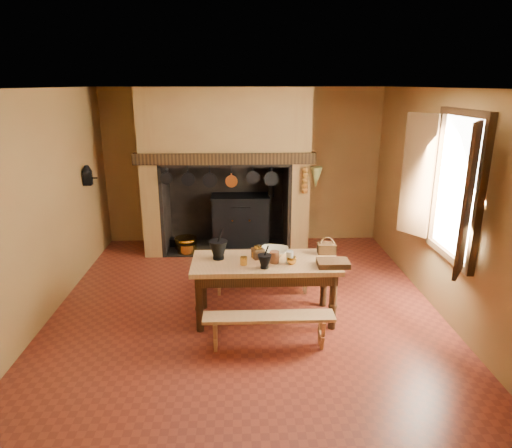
{
  "coord_description": "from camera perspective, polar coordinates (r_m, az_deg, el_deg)",
  "views": [
    {
      "loc": [
        -0.08,
        -5.5,
        2.85
      ],
      "look_at": [
        0.14,
        0.3,
        1.06
      ],
      "focal_mm": 32.0,
      "sensor_mm": 36.0,
      "label": 1
    }
  ],
  "objects": [
    {
      "name": "wall_front",
      "position": [
        3.11,
        -0.46,
        -10.64
      ],
      "size": [
        5.0,
        0.02,
        2.8
      ],
      "primitive_type": "cube",
      "color": "olive",
      "rests_on": "floor"
    },
    {
      "name": "wall_right",
      "position": [
        6.24,
        22.3,
        2.43
      ],
      "size": [
        0.02,
        5.5,
        2.8
      ],
      "primitive_type": "cube",
      "color": "olive",
      "rests_on": "floor"
    },
    {
      "name": "brass_mug_b",
      "position": [
        5.66,
        -0.12,
        -3.88
      ],
      "size": [
        0.09,
        0.09,
        0.08
      ],
      "primitive_type": "cylinder",
      "rotation": [
        0.0,
        0.0,
        0.23
      ],
      "color": "#B7832A",
      "rests_on": "work_table"
    },
    {
      "name": "window",
      "position": [
        5.76,
        22.85,
        4.3
      ],
      "size": [
        0.39,
        1.75,
        1.76
      ],
      "color": "white",
      "rests_on": "wall_right"
    },
    {
      "name": "coffee_grinder",
      "position": [
        5.64,
        0.27,
        -3.57
      ],
      "size": [
        0.19,
        0.17,
        0.2
      ],
      "rotation": [
        0.0,
        0.0,
        0.38
      ],
      "color": "#3B2512",
      "rests_on": "work_table"
    },
    {
      "name": "chimney_breast",
      "position": [
        7.88,
        -3.84,
        9.54
      ],
      "size": [
        2.95,
        0.96,
        2.8
      ],
      "color": "olive",
      "rests_on": "floor"
    },
    {
      "name": "mixing_bowl",
      "position": [
        5.75,
        2.25,
        -3.51
      ],
      "size": [
        0.43,
        0.43,
        0.09
      ],
      "primitive_type": "imported",
      "rotation": [
        0.0,
        0.0,
        -0.26
      ],
      "color": "beige",
      "rests_on": "work_table"
    },
    {
      "name": "hanging_pans",
      "position": [
        7.46,
        -4.17,
        5.59
      ],
      "size": [
        1.92,
        0.29,
        0.27
      ],
      "color": "black",
      "rests_on": "chimney_breast"
    },
    {
      "name": "bench_back",
      "position": [
        6.42,
        0.77,
        -6.09
      ],
      "size": [
        1.49,
        0.26,
        0.42
      ],
      "color": "tan",
      "rests_on": "floor"
    },
    {
      "name": "ceiling",
      "position": [
        5.5,
        -1.43,
        16.64
      ],
      "size": [
        5.5,
        5.5,
        0.0
      ],
      "primitive_type": "plane",
      "rotation": [
        3.14,
        0.0,
        0.0
      ],
      "color": "silver",
      "rests_on": "back_wall"
    },
    {
      "name": "brass_cup",
      "position": [
        5.49,
        4.48,
        -4.57
      ],
      "size": [
        0.13,
        0.13,
        0.09
      ],
      "primitive_type": "imported",
      "rotation": [
        0.0,
        0.0,
        0.11
      ],
      "color": "#B7832A",
      "rests_on": "work_table"
    },
    {
      "name": "stoneware_crock",
      "position": [
        5.51,
        2.32,
        -4.14
      ],
      "size": [
        0.14,
        0.14,
        0.15
      ],
      "primitive_type": "cylinder",
      "rotation": [
        0.0,
        0.0,
        0.21
      ],
      "color": "brown",
      "rests_on": "work_table"
    },
    {
      "name": "herb_bunch",
      "position": [
        7.54,
        7.5,
        5.77
      ],
      "size": [
        0.2,
        0.2,
        0.35
      ],
      "primitive_type": "cone",
      "rotation": [
        3.14,
        0.0,
        0.0
      ],
      "color": "brown",
      "rests_on": "chimney_breast"
    },
    {
      "name": "brass_mug_a",
      "position": [
        5.45,
        -1.56,
        -4.63
      ],
      "size": [
        0.11,
        0.11,
        0.1
      ],
      "primitive_type": "cylinder",
      "rotation": [
        0.0,
        0.0,
        -0.25
      ],
      "color": "#B7832A",
      "rests_on": "work_table"
    },
    {
      "name": "onion_string",
      "position": [
        7.52,
        6.13,
        5.4
      ],
      "size": [
        0.12,
        0.1,
        0.46
      ],
      "primitive_type": null,
      "color": "#97611C",
      "rests_on": "chimney_breast"
    },
    {
      "name": "wall_coffee_mill",
      "position": [
        7.54,
        -20.34,
        5.91
      ],
      "size": [
        0.23,
        0.16,
        0.31
      ],
      "color": "black",
      "rests_on": "wall_left"
    },
    {
      "name": "floor",
      "position": [
        6.19,
        -1.23,
        -10.25
      ],
      "size": [
        5.5,
        5.5,
        0.0
      ],
      "primitive_type": "plane",
      "color": "maroon",
      "rests_on": "ground"
    },
    {
      "name": "mortar_large",
      "position": [
        5.62,
        -4.74,
        -3.12
      ],
      "size": [
        0.23,
        0.23,
        0.4
      ],
      "rotation": [
        0.0,
        0.0,
        0.36
      ],
      "color": "black",
      "rests_on": "work_table"
    },
    {
      "name": "iron_range",
      "position": [
        8.29,
        -1.85,
        0.56
      ],
      "size": [
        1.12,
        0.55,
        1.6
      ],
      "color": "black",
      "rests_on": "floor"
    },
    {
      "name": "bench_front",
      "position": [
        5.17,
        1.6,
        -12.33
      ],
      "size": [
        1.46,
        0.25,
        0.41
      ],
      "color": "tan",
      "rests_on": "floor"
    },
    {
      "name": "wicker_basket",
      "position": [
        5.88,
        8.82,
        -2.96
      ],
      "size": [
        0.23,
        0.17,
        0.22
      ],
      "rotation": [
        0.0,
        0.0,
        -0.04
      ],
      "color": "#482E15",
      "rests_on": "work_table"
    },
    {
      "name": "mortar_small",
      "position": [
        5.34,
        1.08,
        -4.61
      ],
      "size": [
        0.17,
        0.17,
        0.28
      ],
      "rotation": [
        0.0,
        0.0,
        0.08
      ],
      "color": "black",
      "rests_on": "work_table"
    },
    {
      "name": "glass_jar",
      "position": [
        5.5,
        4.24,
        -4.16
      ],
      "size": [
        0.12,
        0.12,
        0.15
      ],
      "primitive_type": "cylinder",
      "rotation": [
        0.0,
        0.0,
        -0.4
      ],
      "color": "beige",
      "rests_on": "work_table"
    },
    {
      "name": "hearth_pans",
      "position": [
        8.25,
        -8.84,
        -2.57
      ],
      "size": [
        0.51,
        0.62,
        0.2
      ],
      "color": "#B7832A",
      "rests_on": "floor"
    },
    {
      "name": "work_table",
      "position": [
        5.64,
        1.16,
        -5.74
      ],
      "size": [
        1.79,
        0.8,
        0.78
      ],
      "color": "tan",
      "rests_on": "floor"
    },
    {
      "name": "wall_left",
      "position": [
        6.18,
        -25.21,
        1.93
      ],
      "size": [
        0.02,
        5.5,
        2.8
      ],
      "primitive_type": "cube",
      "color": "olive",
      "rests_on": "floor"
    },
    {
      "name": "back_wall",
      "position": [
        8.37,
        -1.64,
        7.17
      ],
      "size": [
        5.0,
        0.02,
        2.8
      ],
      "primitive_type": "cube",
      "color": "olive",
      "rests_on": "floor"
    },
    {
      "name": "wooden_tray",
      "position": [
        5.51,
        9.61,
        -4.84
      ],
      "size": [
        0.38,
        0.27,
        0.06
      ],
      "primitive_type": "cube",
      "rotation": [
        0.0,
        0.0,
        -0.02
      ],
      "color": "#3B2512",
      "rests_on": "work_table"
    }
  ]
}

